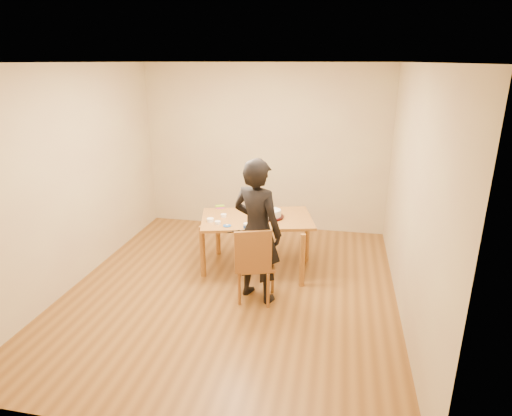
% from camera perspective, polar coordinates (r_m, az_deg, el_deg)
% --- Properties ---
extents(room_shell, '(4.00, 4.50, 2.70)m').
position_cam_1_polar(room_shell, '(5.25, -2.59, 3.93)').
color(room_shell, brown).
rests_on(room_shell, ground).
extents(dining_table, '(1.62, 1.20, 0.04)m').
position_cam_1_polar(dining_table, '(5.67, 0.10, -1.46)').
color(dining_table, brown).
rests_on(dining_table, floor).
extents(dining_chair, '(0.50, 0.50, 0.04)m').
position_cam_1_polar(dining_chair, '(5.06, 0.06, -7.58)').
color(dining_chair, brown).
rests_on(dining_chair, floor).
extents(cake_plate, '(0.31, 0.31, 0.02)m').
position_cam_1_polar(cake_plate, '(5.66, 2.14, -1.18)').
color(cake_plate, '#AB0B1B').
rests_on(cake_plate, dining_table).
extents(cake, '(0.24, 0.24, 0.08)m').
position_cam_1_polar(cake, '(5.65, 2.14, -0.70)').
color(cake, white).
rests_on(cake, cake_plate).
extents(frosting_dome, '(0.24, 0.24, 0.03)m').
position_cam_1_polar(frosting_dome, '(5.63, 2.15, -0.21)').
color(frosting_dome, white).
rests_on(frosting_dome, cake).
extents(frosting_tub, '(0.09, 0.09, 0.08)m').
position_cam_1_polar(frosting_tub, '(5.26, -1.20, -2.46)').
color(frosting_tub, white).
rests_on(frosting_tub, dining_table).
extents(frosting_lid, '(0.10, 0.10, 0.01)m').
position_cam_1_polar(frosting_lid, '(5.39, -3.88, -2.38)').
color(frosting_lid, '#1847A1').
rests_on(frosting_lid, dining_table).
extents(frosting_dollop, '(0.04, 0.04, 0.02)m').
position_cam_1_polar(frosting_dollop, '(5.38, -3.88, -2.24)').
color(frosting_dollop, white).
rests_on(frosting_dollop, frosting_lid).
extents(ramekin_green, '(0.08, 0.08, 0.04)m').
position_cam_1_polar(ramekin_green, '(5.47, -5.13, -1.94)').
color(ramekin_green, white).
rests_on(ramekin_green, dining_table).
extents(ramekin_yellow, '(0.08, 0.08, 0.04)m').
position_cam_1_polar(ramekin_yellow, '(5.71, -4.34, -0.99)').
color(ramekin_yellow, white).
rests_on(ramekin_yellow, dining_table).
extents(ramekin_multi, '(0.09, 0.09, 0.04)m').
position_cam_1_polar(ramekin_multi, '(5.55, -6.12, -1.60)').
color(ramekin_multi, white).
rests_on(ramekin_multi, dining_table).
extents(candy_box_pink, '(0.13, 0.09, 0.02)m').
position_cam_1_polar(candy_box_pink, '(6.05, -4.80, 0.09)').
color(candy_box_pink, '#DA339A').
rests_on(candy_box_pink, dining_table).
extents(candy_box_green, '(0.14, 0.10, 0.02)m').
position_cam_1_polar(candy_box_green, '(6.05, -4.84, 0.26)').
color(candy_box_green, green).
rests_on(candy_box_green, candy_box_pink).
extents(spatula, '(0.14, 0.12, 0.01)m').
position_cam_1_polar(spatula, '(5.21, -2.97, -3.15)').
color(spatula, black).
rests_on(spatula, dining_table).
extents(person, '(0.74, 0.62, 1.72)m').
position_cam_1_polar(person, '(4.93, 0.16, -3.08)').
color(person, black).
rests_on(person, floor).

